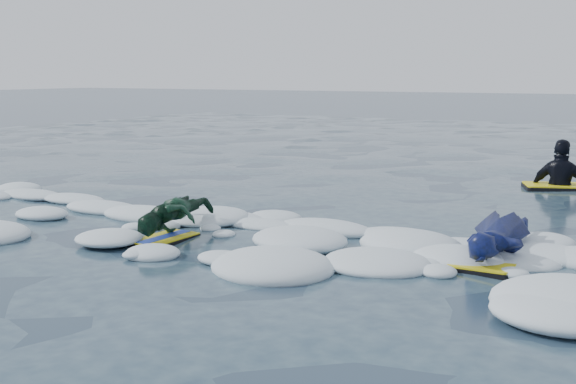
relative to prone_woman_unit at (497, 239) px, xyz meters
The scene contains 5 objects.
ground 3.01m from the prone_woman_unit, 152.53° to the right, with size 120.00×120.00×0.00m, color #1A2D40.
foam_band 2.70m from the prone_woman_unit, behind, with size 12.00×3.10×0.30m, color white, non-canonical shape.
prone_woman_unit is the anchor object (origin of this frame).
prone_child_unit 3.27m from the prone_woman_unit, 166.19° to the right, with size 0.64×1.15×0.43m.
waiting_rider_unit 4.66m from the prone_woman_unit, 91.45° to the left, with size 1.22×0.94×1.61m.
Camera 1 is at (4.16, -5.34, 1.74)m, focal length 45.00 mm.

